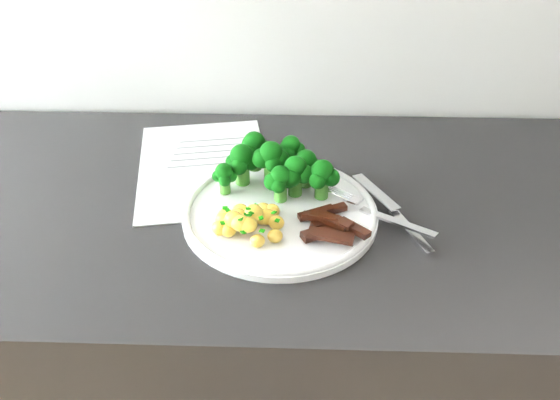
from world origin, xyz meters
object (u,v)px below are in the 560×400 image
(potatoes, at_px, (246,220))
(counter, at_px, (335,381))
(knife, at_px, (400,220))
(fork, at_px, (382,214))
(beef_strips, at_px, (330,224))
(recipe_paper, at_px, (204,166))
(broccoli, at_px, (277,164))
(plate, at_px, (280,211))

(potatoes, bearing_deg, counter, 26.33)
(knife, bearing_deg, potatoes, -173.34)
(potatoes, distance_m, fork, 0.20)
(fork, xyz_separation_m, knife, (0.03, -0.00, -0.01))
(potatoes, xyz_separation_m, knife, (0.23, 0.03, -0.02))
(fork, bearing_deg, counter, 127.53)
(beef_strips, bearing_deg, recipe_paper, 138.82)
(recipe_paper, bearing_deg, potatoes, -63.72)
(broccoli, relative_size, fork, 1.29)
(broccoli, bearing_deg, beef_strips, -53.72)
(recipe_paper, relative_size, broccoli, 1.75)
(knife, bearing_deg, counter, 142.30)
(counter, distance_m, recipe_paper, 0.53)
(counter, height_order, broccoli, broccoli)
(potatoes, bearing_deg, recipe_paper, 116.28)
(counter, height_order, fork, fork)
(beef_strips, bearing_deg, knife, 15.10)
(recipe_paper, distance_m, broccoli, 0.16)
(counter, xyz_separation_m, beef_strips, (-0.04, -0.08, 0.47))
(counter, bearing_deg, knife, -37.70)
(counter, xyz_separation_m, broccoli, (-0.12, 0.03, 0.51))
(counter, relative_size, potatoes, 23.06)
(plate, relative_size, beef_strips, 2.73)
(potatoes, bearing_deg, beef_strips, -1.09)
(knife, bearing_deg, broccoli, 156.82)
(counter, xyz_separation_m, plate, (-0.11, -0.04, 0.46))
(counter, xyz_separation_m, fork, (0.04, -0.05, 0.47))
(broccoli, height_order, fork, broccoli)
(recipe_paper, distance_m, potatoes, 0.20)
(potatoes, bearing_deg, plate, 42.43)
(counter, height_order, beef_strips, beef_strips)
(counter, height_order, recipe_paper, recipe_paper)
(counter, bearing_deg, potatoes, -153.67)
(broccoli, bearing_deg, knife, -23.18)
(beef_strips, bearing_deg, broccoli, 126.28)
(broccoli, bearing_deg, recipe_paper, 150.06)
(broccoli, relative_size, potatoes, 1.92)
(recipe_paper, height_order, fork, fork)
(recipe_paper, distance_m, knife, 0.35)
(beef_strips, relative_size, fork, 0.71)
(counter, height_order, plate, plate)
(recipe_paper, relative_size, fork, 2.25)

